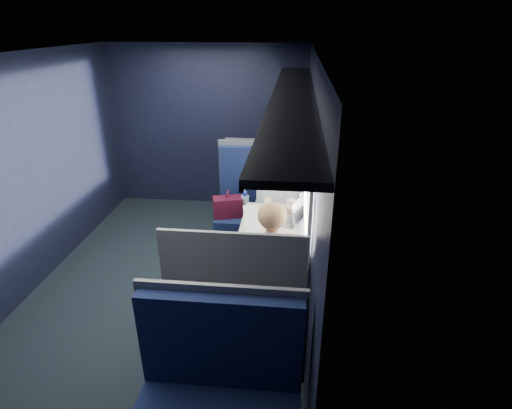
# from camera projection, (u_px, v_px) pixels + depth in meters

# --- Properties ---
(ground) EXTENTS (2.80, 4.20, 0.01)m
(ground) POSITION_uv_depth(u_px,v_px,m) (173.00, 281.00, 4.31)
(ground) COLOR black
(room_shell) EXTENTS (3.00, 4.40, 2.40)m
(room_shell) POSITION_uv_depth(u_px,v_px,m) (162.00, 149.00, 3.69)
(room_shell) COLOR black
(room_shell) RESTS_ON ground
(table) EXTENTS (0.62, 1.00, 0.74)m
(table) POSITION_uv_depth(u_px,v_px,m) (269.00, 231.00, 3.94)
(table) COLOR #54565E
(table) RESTS_ON ground
(seat_bay_near) EXTENTS (1.06, 0.62, 1.26)m
(seat_bay_near) POSITION_uv_depth(u_px,v_px,m) (258.00, 214.00, 4.84)
(seat_bay_near) COLOR #0C1336
(seat_bay_near) RESTS_ON ground
(seat_bay_far) EXTENTS (1.04, 0.62, 1.26)m
(seat_bay_far) POSITION_uv_depth(u_px,v_px,m) (239.00, 308.00, 3.27)
(seat_bay_far) COLOR #0C1336
(seat_bay_far) RESTS_ON ground
(seat_row_front) EXTENTS (1.04, 0.51, 1.16)m
(seat_row_front) POSITION_uv_depth(u_px,v_px,m) (265.00, 186.00, 5.69)
(seat_row_front) COLOR #0C1336
(seat_row_front) RESTS_ON ground
(seat_row_back) EXTENTS (1.04, 0.51, 1.16)m
(seat_row_back) POSITION_uv_depth(u_px,v_px,m) (218.00, 406.00, 2.44)
(seat_row_back) COLOR #0C1336
(seat_row_back) RESTS_ON ground
(man) EXTENTS (0.53, 0.56, 1.32)m
(man) POSITION_uv_depth(u_px,v_px,m) (280.00, 198.00, 4.54)
(man) COLOR black
(man) RESTS_ON ground
(woman) EXTENTS (0.53, 0.56, 1.32)m
(woman) POSITION_uv_depth(u_px,v_px,m) (272.00, 266.00, 3.27)
(woman) COLOR black
(woman) RESTS_ON ground
(papers) EXTENTS (0.72, 0.93, 0.01)m
(papers) POSITION_uv_depth(u_px,v_px,m) (274.00, 223.00, 3.94)
(papers) COLOR white
(papers) RESTS_ON table
(laptop) EXTENTS (0.33, 0.38, 0.24)m
(laptop) POSITION_uv_depth(u_px,v_px,m) (292.00, 216.00, 3.94)
(laptop) COLOR silver
(laptop) RESTS_ON table
(bottle_small) EXTENTS (0.07, 0.07, 0.23)m
(bottle_small) POSITION_uv_depth(u_px,v_px,m) (298.00, 208.00, 4.01)
(bottle_small) COLOR silver
(bottle_small) RESTS_ON table
(cup) EXTENTS (0.08, 0.08, 0.10)m
(cup) POSITION_uv_depth(u_px,v_px,m) (292.00, 205.00, 4.21)
(cup) COLOR white
(cup) RESTS_ON table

